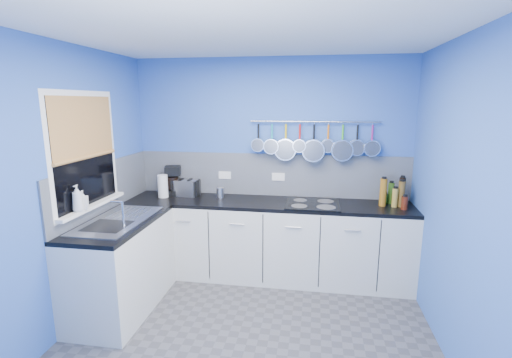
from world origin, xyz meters
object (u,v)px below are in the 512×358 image
(soap_bottle_b, at_px, (83,200))
(canister, at_px, (220,193))
(toaster, at_px, (186,188))
(soap_bottle_a, at_px, (77,198))
(coffee_maker, at_px, (173,181))
(hob, at_px, (313,204))
(paper_towel, at_px, (163,186))

(soap_bottle_b, bearing_deg, canister, 49.17)
(soap_bottle_b, height_order, toaster, soap_bottle_b)
(soap_bottle_a, xyz_separation_m, coffee_maker, (0.37, 1.27, -0.10))
(soap_bottle_b, relative_size, hob, 0.30)
(toaster, height_order, canister, toaster)
(coffee_maker, xyz_separation_m, canister, (0.61, -0.07, -0.11))
(paper_towel, relative_size, canister, 2.16)
(soap_bottle_b, bearing_deg, coffee_maker, 72.89)
(paper_towel, bearing_deg, hob, -1.46)
(soap_bottle_a, relative_size, toaster, 0.81)
(coffee_maker, height_order, toaster, coffee_maker)
(soap_bottle_a, height_order, coffee_maker, soap_bottle_a)
(coffee_maker, xyz_separation_m, toaster, (0.17, -0.02, -0.08))
(toaster, distance_m, hob, 1.51)
(paper_towel, distance_m, coffee_maker, 0.16)
(paper_towel, bearing_deg, canister, 6.10)
(soap_bottle_a, relative_size, paper_towel, 0.90)
(soap_bottle_a, distance_m, coffee_maker, 1.33)
(coffee_maker, height_order, canister, coffee_maker)
(soap_bottle_a, relative_size, soap_bottle_b, 1.39)
(soap_bottle_a, relative_size, coffee_maker, 0.70)
(hob, bearing_deg, paper_towel, 178.54)
(soap_bottle_b, relative_size, toaster, 0.58)
(soap_bottle_b, distance_m, canister, 1.50)
(toaster, relative_size, canister, 2.39)
(paper_towel, relative_size, hob, 0.46)
(coffee_maker, height_order, hob, coffee_maker)
(soap_bottle_b, xyz_separation_m, hob, (2.04, 1.01, -0.23))
(paper_towel, bearing_deg, coffee_maker, 65.23)
(soap_bottle_b, relative_size, coffee_maker, 0.50)
(soap_bottle_a, height_order, hob, soap_bottle_a)
(soap_bottle_b, xyz_separation_m, coffee_maker, (0.37, 1.20, -0.06))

